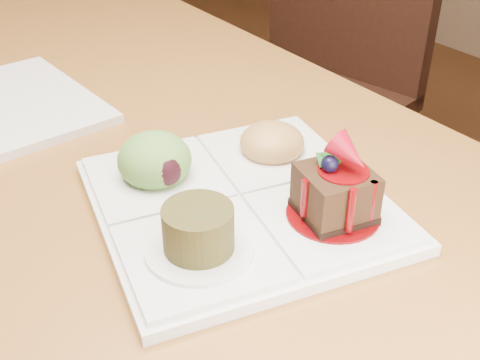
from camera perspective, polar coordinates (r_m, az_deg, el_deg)
chair_right at (r=1.48m, az=7.41°, el=11.72°), size 0.54×0.54×1.02m
sampler_plate at (r=0.60m, az=-0.32°, el=-0.90°), size 0.33×0.33×0.11m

